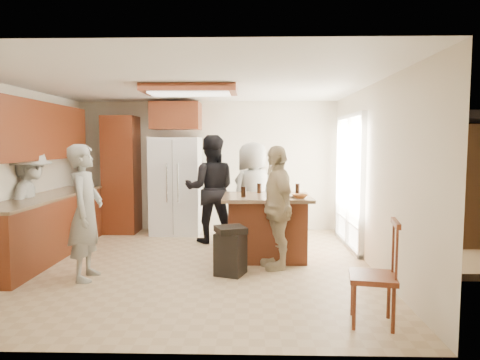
{
  "coord_description": "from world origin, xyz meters",
  "views": [
    {
      "loc": [
        0.85,
        -5.81,
        1.7
      ],
      "look_at": [
        0.69,
        0.53,
        1.15
      ],
      "focal_mm": 32.0,
      "sensor_mm": 36.0,
      "label": 1
    }
  ],
  "objects_px": {
    "person_side_right": "(277,207)",
    "trash_bin": "(231,250)",
    "refrigerator": "(176,186)",
    "person_counter": "(32,204)",
    "person_front_left": "(86,212)",
    "spindle_chair": "(375,277)",
    "person_behind_right": "(253,194)",
    "kitchen_island": "(267,226)",
    "person_behind_left": "(211,189)"
  },
  "relations": [
    {
      "from": "person_side_right",
      "to": "trash_bin",
      "type": "xyz_separation_m",
      "value": [
        -0.61,
        -0.33,
        -0.52
      ]
    },
    {
      "from": "refrigerator",
      "to": "person_counter",
      "type": "bearing_deg",
      "value": -134.17
    },
    {
      "from": "person_front_left",
      "to": "spindle_chair",
      "type": "xyz_separation_m",
      "value": [
        3.21,
        -1.27,
        -0.39
      ]
    },
    {
      "from": "person_behind_right",
      "to": "trash_bin",
      "type": "xyz_separation_m",
      "value": [
        -0.29,
        -1.65,
        -0.54
      ]
    },
    {
      "from": "person_side_right",
      "to": "spindle_chair",
      "type": "xyz_separation_m",
      "value": [
        0.81,
        -1.82,
        -0.38
      ]
    },
    {
      "from": "person_side_right",
      "to": "person_counter",
      "type": "bearing_deg",
      "value": -109.28
    },
    {
      "from": "person_behind_right",
      "to": "person_side_right",
      "type": "height_order",
      "value": "person_behind_right"
    },
    {
      "from": "spindle_chair",
      "to": "person_side_right",
      "type": "bearing_deg",
      "value": 114.0
    },
    {
      "from": "person_side_right",
      "to": "refrigerator",
      "type": "bearing_deg",
      "value": -155.16
    },
    {
      "from": "person_counter",
      "to": "kitchen_island",
      "type": "distance_m",
      "value": 3.45
    },
    {
      "from": "person_behind_left",
      "to": "kitchen_island",
      "type": "height_order",
      "value": "person_behind_left"
    },
    {
      "from": "kitchen_island",
      "to": "spindle_chair",
      "type": "distance_m",
      "value": 2.49
    },
    {
      "from": "person_behind_left",
      "to": "person_side_right",
      "type": "bearing_deg",
      "value": 120.74
    },
    {
      "from": "trash_bin",
      "to": "refrigerator",
      "type": "bearing_deg",
      "value": 114.35
    },
    {
      "from": "spindle_chair",
      "to": "person_behind_right",
      "type": "bearing_deg",
      "value": 109.82
    },
    {
      "from": "person_behind_left",
      "to": "person_counter",
      "type": "xyz_separation_m",
      "value": [
        -2.5,
        -1.17,
        -0.11
      ]
    },
    {
      "from": "person_behind_left",
      "to": "person_behind_right",
      "type": "height_order",
      "value": "person_behind_left"
    },
    {
      "from": "person_behind_left",
      "to": "person_side_right",
      "type": "distance_m",
      "value": 1.83
    },
    {
      "from": "kitchen_island",
      "to": "person_behind_left",
      "type": "bearing_deg",
      "value": 132.41
    },
    {
      "from": "person_behind_left",
      "to": "kitchen_island",
      "type": "relative_size",
      "value": 1.43
    },
    {
      "from": "person_front_left",
      "to": "kitchen_island",
      "type": "xyz_separation_m",
      "value": [
        2.29,
        1.04,
        -0.37
      ]
    },
    {
      "from": "person_behind_left",
      "to": "person_counter",
      "type": "distance_m",
      "value": 2.77
    },
    {
      "from": "person_behind_right",
      "to": "person_side_right",
      "type": "relative_size",
      "value": 1.03
    },
    {
      "from": "person_side_right",
      "to": "trash_bin",
      "type": "relative_size",
      "value": 2.65
    },
    {
      "from": "person_front_left",
      "to": "refrigerator",
      "type": "height_order",
      "value": "refrigerator"
    },
    {
      "from": "person_behind_right",
      "to": "person_side_right",
      "type": "bearing_deg",
      "value": 62.99
    },
    {
      "from": "person_behind_left",
      "to": "person_side_right",
      "type": "xyz_separation_m",
      "value": [
        1.04,
        -1.5,
        -0.08
      ]
    },
    {
      "from": "person_behind_left",
      "to": "refrigerator",
      "type": "bearing_deg",
      "value": -47.52
    },
    {
      "from": "person_front_left",
      "to": "spindle_chair",
      "type": "relative_size",
      "value": 1.69
    },
    {
      "from": "kitchen_island",
      "to": "trash_bin",
      "type": "height_order",
      "value": "kitchen_island"
    },
    {
      "from": "person_behind_right",
      "to": "trash_bin",
      "type": "relative_size",
      "value": 2.73
    },
    {
      "from": "person_behind_right",
      "to": "refrigerator",
      "type": "height_order",
      "value": "refrigerator"
    },
    {
      "from": "person_front_left",
      "to": "spindle_chair",
      "type": "height_order",
      "value": "person_front_left"
    },
    {
      "from": "person_behind_right",
      "to": "spindle_chair",
      "type": "xyz_separation_m",
      "value": [
        1.13,
        -3.13,
        -0.4
      ]
    },
    {
      "from": "person_side_right",
      "to": "person_counter",
      "type": "distance_m",
      "value": 3.56
    },
    {
      "from": "refrigerator",
      "to": "kitchen_island",
      "type": "xyz_separation_m",
      "value": [
        1.64,
        -1.69,
        -0.43
      ]
    },
    {
      "from": "person_counter",
      "to": "spindle_chair",
      "type": "relative_size",
      "value": 1.63
    },
    {
      "from": "person_front_left",
      "to": "person_behind_right",
      "type": "relative_size",
      "value": 0.98
    },
    {
      "from": "person_behind_right",
      "to": "refrigerator",
      "type": "xyz_separation_m",
      "value": [
        -1.43,
        0.87,
        0.04
      ]
    },
    {
      "from": "person_behind_left",
      "to": "person_behind_right",
      "type": "distance_m",
      "value": 0.75
    },
    {
      "from": "kitchen_island",
      "to": "person_behind_right",
      "type": "bearing_deg",
      "value": 104.08
    },
    {
      "from": "person_front_left",
      "to": "trash_bin",
      "type": "relative_size",
      "value": 2.68
    },
    {
      "from": "person_front_left",
      "to": "person_counter",
      "type": "xyz_separation_m",
      "value": [
        -1.14,
        0.88,
        -0.03
      ]
    },
    {
      "from": "person_behind_right",
      "to": "person_front_left",
      "type": "bearing_deg",
      "value": 1.09
    },
    {
      "from": "refrigerator",
      "to": "spindle_chair",
      "type": "relative_size",
      "value": 1.81
    },
    {
      "from": "person_behind_right",
      "to": "spindle_chair",
      "type": "bearing_deg",
      "value": 69.17
    },
    {
      "from": "refrigerator",
      "to": "spindle_chair",
      "type": "xyz_separation_m",
      "value": [
        2.56,
        -4.0,
        -0.45
      ]
    },
    {
      "from": "person_front_left",
      "to": "person_behind_right",
      "type": "xyz_separation_m",
      "value": [
        2.08,
        1.86,
        0.02
      ]
    },
    {
      "from": "person_counter",
      "to": "refrigerator",
      "type": "xyz_separation_m",
      "value": [
        1.79,
        1.85,
        0.09
      ]
    },
    {
      "from": "person_counter",
      "to": "refrigerator",
      "type": "height_order",
      "value": "refrigerator"
    }
  ]
}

